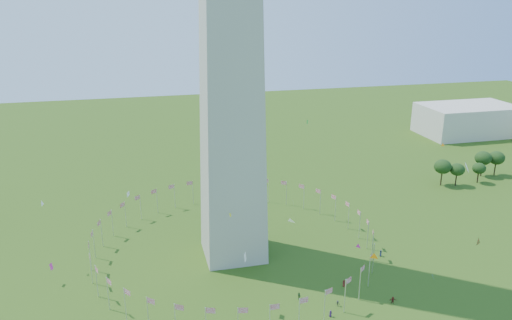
{
  "coord_description": "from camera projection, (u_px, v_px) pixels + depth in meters",
  "views": [
    {
      "loc": [
        -25.01,
        -78.66,
        72.42
      ],
      "look_at": [
        3.1,
        35.0,
        33.6
      ],
      "focal_mm": 35.0,
      "sensor_mm": 36.0,
      "label": 1
    }
  ],
  "objects": [
    {
      "name": "flag_ring",
      "position": [
        233.0,
        240.0,
        145.62
      ],
      "size": [
        80.24,
        80.24,
        9.0
      ],
      "color": "silver",
      "rests_on": "ground"
    },
    {
      "name": "kites_aloft",
      "position": [
        313.0,
        232.0,
        118.67
      ],
      "size": [
        119.3,
        70.58,
        37.65
      ],
      "color": "orange",
      "rests_on": "ground"
    },
    {
      "name": "tree_line_east",
      "position": [
        487.0,
        168.0,
        204.31
      ],
      "size": [
        53.45,
        15.65,
        10.58
      ],
      "color": "#224617",
      "rests_on": "ground"
    },
    {
      "name": "gov_building_east_a",
      "position": [
        467.0,
        120.0,
        270.85
      ],
      "size": [
        50.0,
        30.0,
        16.0
      ],
      "primitive_type": "cube",
      "color": "beige",
      "rests_on": "ground"
    }
  ]
}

